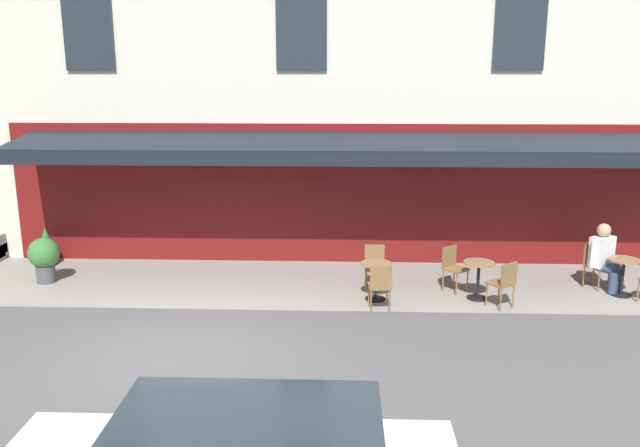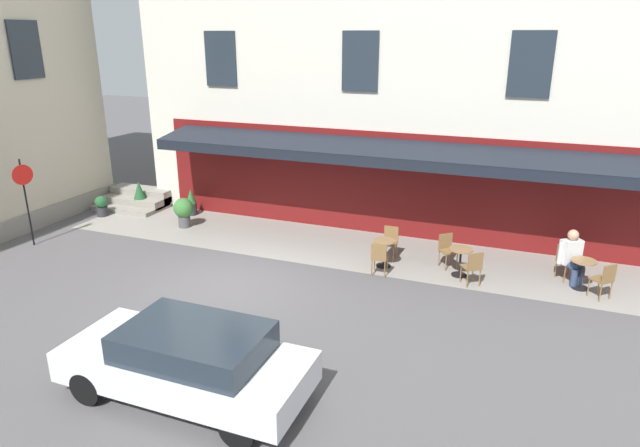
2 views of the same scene
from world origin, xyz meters
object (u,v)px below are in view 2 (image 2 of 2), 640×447
(potted_plant_entrance_left, at_px, (140,195))
(no_parking_sign, at_px, (24,187))
(potted_plant_under_sign, at_px, (102,206))
(potted_plant_entrance_right, at_px, (184,210))
(cafe_chair_wicker_corner_left, at_px, (447,248))
(potted_plant_mid_terrace, at_px, (191,202))
(cafe_table_streetside, at_px, (384,249))
(parked_car_white, at_px, (188,360))
(cafe_chair_wicker_kerbside, at_px, (390,240))
(cafe_chair_wicker_corner_right, at_px, (565,258))
(cafe_table_near_entrance, at_px, (460,258))
(seated_companion_in_white, at_px, (572,255))
(cafe_chair_wicker_under_awning, at_px, (379,256))
(cafe_table_far_end, at_px, (583,270))
(cafe_chair_wicker_facing_street, at_px, (605,278))
(cafe_chair_wicker_near_door, at_px, (473,265))

(potted_plant_entrance_left, bearing_deg, no_parking_sign, 81.74)
(no_parking_sign, bearing_deg, potted_plant_entrance_left, -98.26)
(potted_plant_under_sign, distance_m, potted_plant_entrance_right, 3.32)
(cafe_chair_wicker_corner_left, bearing_deg, potted_plant_mid_terrace, -8.64)
(potted_plant_entrance_right, bearing_deg, cafe_table_streetside, 173.51)
(potted_plant_under_sign, xyz_separation_m, parked_car_white, (-8.57, 7.43, 0.34))
(potted_plant_under_sign, distance_m, parked_car_white, 11.35)
(no_parking_sign, bearing_deg, cafe_chair_wicker_corner_left, -166.30)
(cafe_chair_wicker_kerbside, xyz_separation_m, potted_plant_entrance_left, (9.51, -1.26, -0.06))
(cafe_chair_wicker_corner_right, xyz_separation_m, potted_plant_under_sign, (14.69, 0.22, -0.17))
(cafe_table_near_entrance, height_order, potted_plant_under_sign, cafe_table_near_entrance)
(seated_companion_in_white, bearing_deg, potted_plant_under_sign, 0.18)
(cafe_chair_wicker_under_awning, bearing_deg, cafe_chair_wicker_corner_left, -141.05)
(cafe_table_far_end, relative_size, potted_plant_entrance_right, 0.78)
(cafe_chair_wicker_corner_right, distance_m, potted_plant_entrance_right, 11.38)
(cafe_chair_wicker_kerbside, bearing_deg, potted_plant_entrance_left, -7.55)
(cafe_chair_wicker_kerbside, distance_m, cafe_chair_wicker_facing_street, 5.36)
(parked_car_white, bearing_deg, cafe_table_streetside, -103.55)
(cafe_chair_wicker_kerbside, relative_size, cafe_chair_wicker_corner_right, 1.00)
(seated_companion_in_white, relative_size, no_parking_sign, 0.53)
(cafe_chair_wicker_under_awning, distance_m, potted_plant_under_sign, 10.33)
(cafe_chair_wicker_facing_street, bearing_deg, cafe_chair_wicker_corner_right, -49.04)
(cafe_table_far_end, distance_m, potted_plant_mid_terrace, 12.37)
(no_parking_sign, xyz_separation_m, potted_plant_entrance_right, (-3.22, -3.02, -1.23))
(cafe_chair_wicker_corner_left, height_order, potted_plant_under_sign, cafe_chair_wicker_corner_left)
(cafe_chair_wicker_near_door, bearing_deg, no_parking_sign, 8.49)
(cafe_chair_wicker_corner_left, height_order, cafe_chair_wicker_facing_street, same)
(cafe_chair_wicker_under_awning, bearing_deg, seated_companion_in_white, -163.06)
(potted_plant_entrance_right, bearing_deg, potted_plant_mid_terrace, -66.63)
(cafe_chair_wicker_facing_street, bearing_deg, cafe_chair_wicker_corner_left, -9.32)
(cafe_chair_wicker_near_door, xyz_separation_m, cafe_chair_wicker_corner_left, (0.79, -0.98, 0.00))
(cafe_table_streetside, distance_m, seated_companion_in_white, 4.70)
(potted_plant_under_sign, height_order, parked_car_white, parked_car_white)
(cafe_chair_wicker_near_door, bearing_deg, cafe_chair_wicker_corner_right, -148.30)
(cafe_chair_wicker_corner_left, xyz_separation_m, potted_plant_under_sign, (11.76, -0.12, -0.17))
(cafe_chair_wicker_under_awning, xyz_separation_m, potted_plant_under_sign, (10.24, -1.35, -0.17))
(cafe_chair_wicker_under_awning, xyz_separation_m, cafe_chair_wicker_facing_street, (-5.28, -0.62, 0.00))
(cafe_chair_wicker_corner_right, height_order, potted_plant_entrance_right, potted_plant_entrance_right)
(cafe_chair_wicker_corner_left, height_order, potted_plant_entrance_left, potted_plant_entrance_left)
(cafe_chair_wicker_corner_left, bearing_deg, potted_plant_entrance_right, -1.21)
(cafe_table_far_end, height_order, parked_car_white, parked_car_white)
(cafe_table_near_entrance, bearing_deg, cafe_table_far_end, -173.99)
(cafe_table_far_end, distance_m, no_parking_sign, 15.28)
(cafe_table_streetside, relative_size, seated_companion_in_white, 0.55)
(cafe_table_streetside, relative_size, cafe_chair_wicker_corner_right, 0.82)
(cafe_table_far_end, bearing_deg, seated_companion_in_white, -52.91)
(cafe_chair_wicker_kerbside, relative_size, no_parking_sign, 0.35)
(potted_plant_entrance_left, xyz_separation_m, potted_plant_entrance_right, (-2.62, 1.11, 0.07))
(parked_car_white, bearing_deg, cafe_chair_wicker_corner_left, -113.58)
(potted_plant_entrance_left, height_order, potted_plant_entrance_right, potted_plant_entrance_left)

